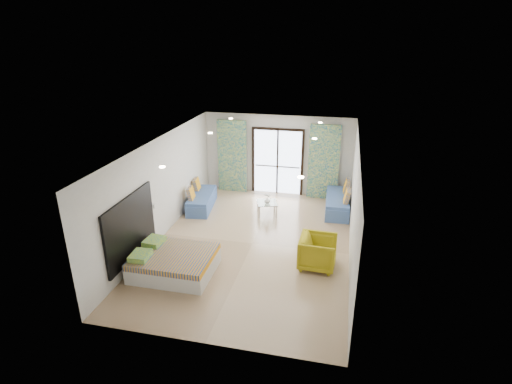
% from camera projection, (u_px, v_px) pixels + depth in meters
% --- Properties ---
extents(floor, '(5.00, 7.50, 0.01)m').
position_uv_depth(floor, '(253.00, 243.00, 10.55)').
color(floor, '#997B5B').
rests_on(floor, ground).
extents(ceiling, '(5.00, 7.50, 0.01)m').
position_uv_depth(ceiling, '(252.00, 144.00, 9.55)').
color(ceiling, silver).
rests_on(ceiling, ground).
extents(wall_back, '(5.00, 0.01, 2.70)m').
position_uv_depth(wall_back, '(278.00, 155.00, 13.45)').
color(wall_back, silver).
rests_on(wall_back, ground).
extents(wall_front, '(5.00, 0.01, 2.70)m').
position_uv_depth(wall_front, '(202.00, 280.00, 6.65)').
color(wall_front, silver).
rests_on(wall_front, ground).
extents(wall_left, '(0.01, 7.50, 2.70)m').
position_uv_depth(wall_left, '(161.00, 188.00, 10.56)').
color(wall_left, silver).
rests_on(wall_left, ground).
extents(wall_right, '(0.01, 7.50, 2.70)m').
position_uv_depth(wall_right, '(354.00, 205.00, 9.54)').
color(wall_right, silver).
rests_on(wall_right, ground).
extents(balcony_door, '(1.76, 0.08, 2.28)m').
position_uv_depth(balcony_door, '(278.00, 158.00, 13.46)').
color(balcony_door, black).
rests_on(balcony_door, floor).
extents(balcony_rail, '(1.52, 0.03, 0.04)m').
position_uv_depth(balcony_rail, '(277.00, 166.00, 13.58)').
color(balcony_rail, '#595451').
rests_on(balcony_rail, balcony_door).
extents(curtain_left, '(1.00, 0.10, 2.50)m').
position_uv_depth(curtain_left, '(232.00, 156.00, 13.64)').
color(curtain_left, white).
rests_on(curtain_left, floor).
extents(curtain_right, '(1.00, 0.10, 2.50)m').
position_uv_depth(curtain_right, '(324.00, 162.00, 13.01)').
color(curtain_right, white).
rests_on(curtain_right, floor).
extents(downlight_a, '(0.12, 0.12, 0.02)m').
position_uv_depth(downlight_a, '(162.00, 167.00, 8.03)').
color(downlight_a, '#FFE0B2').
rests_on(downlight_a, ceiling).
extents(downlight_b, '(0.12, 0.12, 0.02)m').
position_uv_depth(downlight_b, '(301.00, 177.00, 7.46)').
color(downlight_b, '#FFE0B2').
rests_on(downlight_b, ceiling).
extents(downlight_c, '(0.12, 0.12, 0.02)m').
position_uv_depth(downlight_c, '(210.00, 133.00, 10.75)').
color(downlight_c, '#FFE0B2').
rests_on(downlight_c, ceiling).
extents(downlight_d, '(0.12, 0.12, 0.02)m').
position_uv_depth(downlight_d, '(315.00, 139.00, 10.18)').
color(downlight_d, '#FFE0B2').
rests_on(downlight_d, ceiling).
extents(downlight_e, '(0.12, 0.12, 0.02)m').
position_uv_depth(downlight_e, '(231.00, 118.00, 12.56)').
color(downlight_e, '#FFE0B2').
rests_on(downlight_e, ceiling).
extents(downlight_f, '(0.12, 0.12, 0.02)m').
position_uv_depth(downlight_f, '(320.00, 123.00, 11.99)').
color(downlight_f, '#FFE0B2').
rests_on(downlight_f, ceiling).
extents(headboard, '(0.06, 2.10, 1.50)m').
position_uv_depth(headboard, '(131.00, 228.00, 9.10)').
color(headboard, black).
rests_on(headboard, floor).
extents(switch_plate, '(0.02, 0.10, 0.10)m').
position_uv_depth(switch_plate, '(155.00, 206.00, 10.24)').
color(switch_plate, silver).
rests_on(switch_plate, wall_left).
extents(bed, '(1.79, 1.46, 0.62)m').
position_uv_depth(bed, '(174.00, 262.00, 9.19)').
color(bed, silver).
rests_on(bed, floor).
extents(daybed_left, '(0.88, 1.77, 0.84)m').
position_uv_depth(daybed_left, '(201.00, 200.00, 12.62)').
color(daybed_left, '#415F9B').
rests_on(daybed_left, floor).
extents(daybed_right, '(0.76, 1.84, 0.90)m').
position_uv_depth(daybed_right, '(338.00, 203.00, 12.37)').
color(daybed_right, '#415F9B').
rests_on(daybed_right, floor).
extents(coffee_table, '(0.74, 0.74, 0.68)m').
position_uv_depth(coffee_table, '(267.00, 204.00, 12.13)').
color(coffee_table, silver).
rests_on(coffee_table, floor).
extents(vase, '(0.22, 0.23, 0.18)m').
position_uv_depth(vase, '(267.00, 201.00, 12.01)').
color(vase, white).
rests_on(vase, coffee_table).
extents(armchair, '(0.81, 0.86, 0.86)m').
position_uv_depth(armchair, '(318.00, 251.00, 9.36)').
color(armchair, '#AC9C16').
rests_on(armchair, floor).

